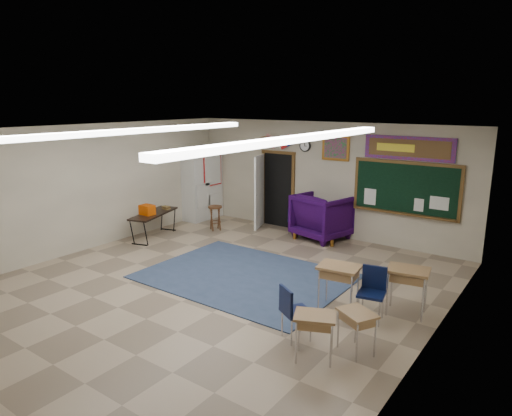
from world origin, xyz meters
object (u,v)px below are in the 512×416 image
Objects in this scene: student_desk_front_left at (338,286)px; wooden_stool at (215,218)px; student_desk_front_right at (407,289)px; wingback_armchair at (323,216)px; folding_table at (154,224)px.

wooden_stool is (-5.00, 2.59, -0.10)m from student_desk_front_left.
student_desk_front_left is 5.63m from wooden_stool.
wingback_armchair is at bearing 126.33° from student_desk_front_right.
wingback_armchair reaches higher than student_desk_front_right.
student_desk_front_left reaches higher than wooden_stool.
student_desk_front_right is 6.33m from wooden_stool.
student_desk_front_left is at bearing 134.88° from wingback_armchair.
folding_table reaches higher than wooden_stool.
wooden_stool is at bearing 34.45° from wingback_armchair.
student_desk_front_right is 6.85m from folding_table.
wingback_armchair is 1.91× the size of wooden_stool.
wooden_stool is at bearing 151.54° from student_desk_front_right.
student_desk_front_right is at bearing -21.15° from folding_table.
student_desk_front_right reaches higher than wooden_stool.
folding_table is (-3.62, -2.55, -0.23)m from wingback_armchair.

